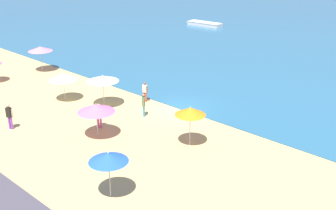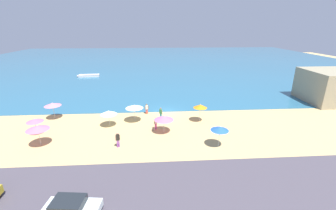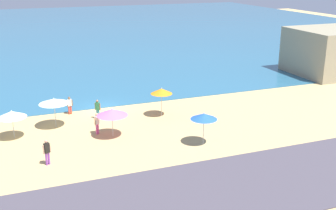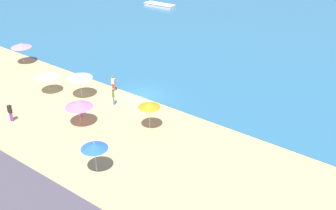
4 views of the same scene
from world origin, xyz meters
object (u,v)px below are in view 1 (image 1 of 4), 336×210
Objects in this scene: beach_umbrella_7 at (96,108)px; bather_3 at (99,114)px; bather_0 at (9,115)px; beach_umbrella_2 at (190,111)px; beach_umbrella_6 at (40,49)px; beach_umbrella_1 at (103,78)px; beach_umbrella_5 at (108,157)px; bather_2 at (145,91)px; beach_umbrella_4 at (63,77)px; skiff_nearshore at (204,24)px; bather_1 at (144,104)px.

beach_umbrella_7 is 1.76m from bather_3.
beach_umbrella_7 is 1.34× the size of bather_0.
beach_umbrella_2 is 21.31m from beach_umbrella_6.
beach_umbrella_7 is at bearing -43.48° from beach_umbrella_1.
beach_umbrella_5 is 1.52× the size of bather_2.
skiff_nearshore is (-11.23, 32.50, -1.67)m from beach_umbrella_4.
beach_umbrella_5 is 13.58m from bather_2.
beach_umbrella_4 is 7.44m from bather_1.
beach_umbrella_6 reaches higher than bather_1.
beach_umbrella_7 is 1.47× the size of bather_2.
beach_umbrella_2 is 1.45× the size of bather_0.
bather_1 is at bearing 126.61° from beach_umbrella_5.
bather_0 is at bearing -148.11° from beach_umbrella_7.
bather_3 is at bearing -12.96° from beach_umbrella_4.
bather_2 is (-8.37, 10.61, -1.31)m from beach_umbrella_5.
beach_umbrella_2 is 1.08× the size of beach_umbrella_7.
bather_1 is 3.58m from bather_3.
skiff_nearshore is (-16.20, 28.27, -0.61)m from bather_2.
skiff_nearshore is (-13.20, 38.27, -0.71)m from bather_0.
beach_umbrella_1 is at bearing 142.32° from beach_umbrella_5.
beach_umbrella_1 reaches higher than beach_umbrella_6.
beach_umbrella_7 is at bearing 146.73° from beach_umbrella_5.
beach_umbrella_2 is 1.14× the size of beach_umbrella_4.
skiff_nearshore is at bearing 95.21° from beach_umbrella_6.
skiff_nearshore is (-24.57, 38.88, -1.92)m from beach_umbrella_5.
bather_1 is (-6.26, 8.42, -1.24)m from beach_umbrella_5.
bather_2 is (1.62, 2.90, -1.35)m from beach_umbrella_1.
beach_umbrella_6 is 0.44× the size of skiff_nearshore.
beach_umbrella_4 is at bearing -20.40° from beach_umbrella_6.
skiff_nearshore is (-17.52, 33.95, -0.68)m from bather_3.
bather_3 is at bearing -102.86° from bather_1.
bather_3 is (4.32, 4.32, -0.03)m from bather_0.
beach_umbrella_2 reaches higher than skiff_nearshore.
skiff_nearshore is (-14.59, 31.17, -1.96)m from beach_umbrella_1.
beach_umbrella_2 reaches higher than beach_umbrella_6.
skiff_nearshore is at bearing 117.97° from beach_umbrella_7.
beach_umbrella_4 is at bearing 161.62° from beach_umbrella_7.
beach_umbrella_6 is 1.39× the size of bather_0.
beach_umbrella_2 is 6.82m from bather_3.
beach_umbrella_7 is at bearing -18.38° from beach_umbrella_4.
beach_umbrella_1 is 5.48m from beach_umbrella_7.
beach_umbrella_4 is 6.53m from bather_3.
beach_umbrella_5 is 11.45m from bather_0.
beach_umbrella_5 is at bearing -3.11° from bather_0.
bather_0 is 1.03× the size of bather_3.
beach_umbrella_2 is 1.04× the size of beach_umbrella_6.
beach_umbrella_1 reaches higher than bather_2.
beach_umbrella_6 is (-21.17, 2.44, -0.08)m from beach_umbrella_2.
bather_0 is 1.10× the size of bather_2.
bather_1 is (-5.52, 1.29, -1.34)m from beach_umbrella_2.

